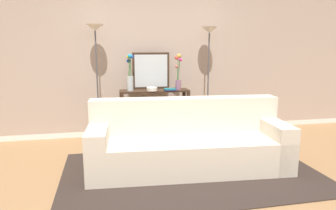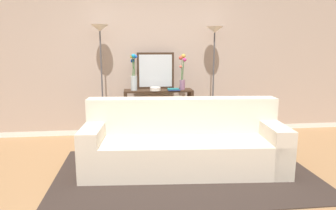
# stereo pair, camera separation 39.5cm
# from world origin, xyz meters

# --- Properties ---
(ground_plane) EXTENTS (16.00, 16.00, 0.02)m
(ground_plane) POSITION_xyz_m (0.00, 0.00, -0.01)
(ground_plane) COLOR #9E754C
(back_wall) EXTENTS (12.00, 0.15, 2.87)m
(back_wall) POSITION_xyz_m (0.00, 2.08, 1.43)
(back_wall) COLOR white
(back_wall) RESTS_ON ground
(area_rug) EXTENTS (3.12, 1.93, 0.01)m
(area_rug) POSITION_xyz_m (0.28, 0.15, 0.01)
(area_rug) COLOR #332823
(area_rug) RESTS_ON ground
(couch) EXTENTS (2.53, 1.03, 0.88)m
(couch) POSITION_xyz_m (0.29, 0.31, 0.32)
(couch) COLOR beige
(couch) RESTS_ON ground
(console_table) EXTENTS (1.14, 0.34, 0.83)m
(console_table) POSITION_xyz_m (0.09, 1.69, 0.56)
(console_table) COLOR #382619
(console_table) RESTS_ON ground
(floor_lamp_left) EXTENTS (0.28, 0.28, 1.88)m
(floor_lamp_left) POSITION_xyz_m (-0.84, 1.72, 1.48)
(floor_lamp_left) COLOR #4C4C51
(floor_lamp_left) RESTS_ON ground
(floor_lamp_right) EXTENTS (0.28, 0.28, 1.87)m
(floor_lamp_right) POSITION_xyz_m (1.03, 1.72, 1.47)
(floor_lamp_right) COLOR #4C4C51
(floor_lamp_right) RESTS_ON ground
(wall_mirror) EXTENTS (0.63, 0.02, 0.61)m
(wall_mirror) POSITION_xyz_m (0.05, 1.83, 1.14)
(wall_mirror) COLOR #382619
(wall_mirror) RESTS_ON console_table
(vase_tall_flowers) EXTENTS (0.11, 0.13, 0.60)m
(vase_tall_flowers) POSITION_xyz_m (-0.32, 1.68, 1.07)
(vase_tall_flowers) COLOR silver
(vase_tall_flowers) RESTS_ON console_table
(vase_short_flowers) EXTENTS (0.12, 0.11, 0.59)m
(vase_short_flowers) POSITION_xyz_m (0.49, 1.69, 1.11)
(vase_short_flowers) COLOR gray
(vase_short_flowers) RESTS_ON console_table
(fruit_bowl) EXTENTS (0.18, 0.18, 0.06)m
(fruit_bowl) POSITION_xyz_m (0.03, 1.60, 0.86)
(fruit_bowl) COLOR silver
(fruit_bowl) RESTS_ON console_table
(book_stack) EXTENTS (0.21, 0.14, 0.03)m
(book_stack) POSITION_xyz_m (0.33, 1.58, 0.85)
(book_stack) COLOR navy
(book_stack) RESTS_ON console_table
(book_row_under_console) EXTENTS (0.41, 0.17, 0.13)m
(book_row_under_console) POSITION_xyz_m (-0.18, 1.69, 0.06)
(book_row_under_console) COLOR #BC3328
(book_row_under_console) RESTS_ON ground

